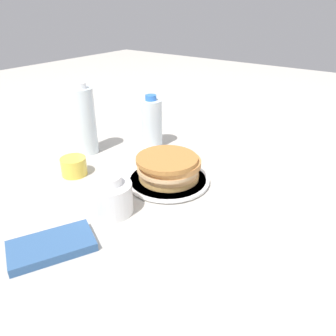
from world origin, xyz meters
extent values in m
plane|color=#BCB7AD|center=(0.00, 0.00, 0.00)|extent=(4.00, 4.00, 0.00)
cylinder|color=white|center=(0.01, 0.01, 0.01)|extent=(0.22, 0.22, 0.01)
cylinder|color=white|center=(0.01, 0.01, 0.01)|extent=(0.24, 0.24, 0.01)
cylinder|color=tan|center=(0.00, 0.01, 0.02)|extent=(0.18, 0.18, 0.01)
cylinder|color=tan|center=(0.00, 0.01, 0.04)|extent=(0.18, 0.18, 0.02)
cylinder|color=tan|center=(0.01, 0.01, 0.05)|extent=(0.18, 0.18, 0.01)
cylinder|color=#C58648|center=(0.00, 0.02, 0.06)|extent=(0.18, 0.18, 0.02)
cylinder|color=#B47638|center=(0.01, 0.01, 0.08)|extent=(0.18, 0.18, 0.01)
cylinder|color=yellow|center=(0.14, -0.25, 0.03)|extent=(0.08, 0.08, 0.06)
cylinder|color=white|center=(0.21, -0.01, 0.04)|extent=(0.11, 0.11, 0.08)
cylinder|color=white|center=(0.21, -0.01, 0.09)|extent=(0.06, 0.06, 0.02)
cylinder|color=silver|center=(-0.18, -0.19, 0.09)|extent=(0.08, 0.08, 0.17)
cylinder|color=blue|center=(-0.18, -0.19, 0.18)|extent=(0.04, 0.04, 0.02)
cylinder|color=silver|center=(0.00, -0.34, 0.11)|extent=(0.07, 0.07, 0.23)
cylinder|color=white|center=(0.00, -0.34, 0.23)|extent=(0.04, 0.04, 0.02)
cube|color=#33598C|center=(0.39, -0.02, 0.01)|extent=(0.20, 0.17, 0.02)
camera|label=1|loc=(0.69, 0.51, 0.48)|focal=35.00mm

